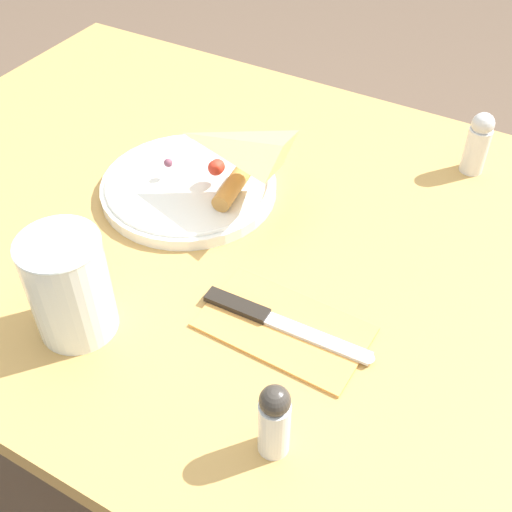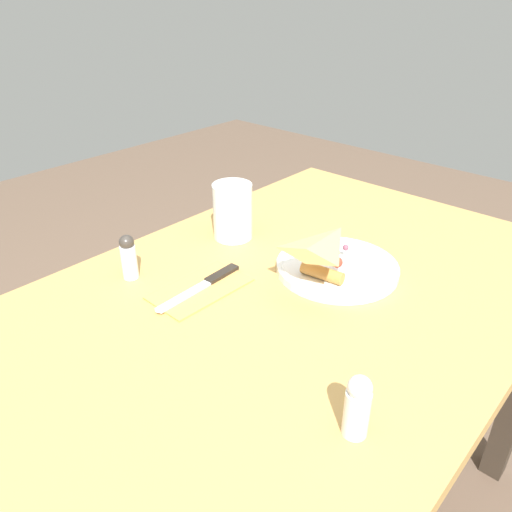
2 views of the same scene
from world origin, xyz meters
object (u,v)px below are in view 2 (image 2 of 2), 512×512
Objects in this scene: dining_table at (272,346)px; plate_pizza at (337,265)px; butter_knife at (204,284)px; pepper_shaker at (129,257)px; salt_shaker at (357,406)px; milk_glass at (233,213)px; napkin_folded at (200,289)px.

plate_pizza is at bearing 172.17° from dining_table.
plate_pizza is 1.16× the size of butter_knife.
salt_shaker is at bearing 86.04° from pepper_shaker.
pepper_shaker is (0.12, -0.26, 0.14)m from dining_table.
dining_table is at bearing -120.17° from salt_shaker.
salt_shaker reaches higher than plate_pizza.
butter_knife is at bearing -35.26° from plate_pizza.
milk_glass is 0.67× the size of napkin_folded.
butter_knife is (-0.01, -0.00, 0.00)m from napkin_folded.
pepper_shaker is at bearing -5.54° from milk_glass.
plate_pizza is (-0.16, 0.02, 0.11)m from dining_table.
pepper_shaker reaches higher than butter_knife.
pepper_shaker reaches higher than dining_table.
plate_pizza is 0.27m from napkin_folded.
pepper_shaker is (0.07, -0.13, 0.04)m from butter_knife.
napkin_folded is at bearing 28.48° from milk_glass.
milk_glass is at bearing -151.52° from napkin_folded.
milk_glass reaches higher than napkin_folded.
napkin_folded is at bearing 113.90° from pepper_shaker.
plate_pizza is 2.60× the size of salt_shaker.
dining_table is at bearing 59.38° from milk_glass.
napkin_folded is at bearing -33.92° from plate_pizza.
salt_shaker is at bearing 37.11° from plate_pizza.
dining_table is 0.20m from plate_pizza.
milk_glass is (0.03, -0.26, 0.04)m from plate_pizza.
plate_pizza reaches higher than butter_knife.
milk_glass is 0.57m from salt_shaker.
milk_glass is at bearing -120.38° from salt_shaker.
milk_glass reaches higher than salt_shaker.
butter_knife is 2.29× the size of pepper_shaker.
butter_knife is at bearing 117.66° from pepper_shaker.
pepper_shaker is at bearing -45.02° from plate_pizza.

